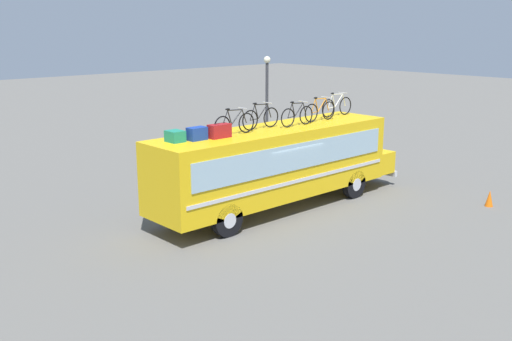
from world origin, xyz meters
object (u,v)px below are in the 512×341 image
object	(u,v)px
luggage_bag_2	(197,134)
luggage_bag_3	(219,131)
rooftop_bicycle_3	(297,116)
rooftop_bicycle_2	(261,118)
rooftop_bicycle_5	(337,106)
rooftop_bicycle_4	(320,111)
traffic_cone	(489,198)
bus	(278,162)
street_lamp	(267,99)
luggage_bag_1	(175,136)
rooftop_bicycle_1	(234,123)

from	to	relation	value
luggage_bag_2	luggage_bag_3	xyz separation A→B (m)	(0.77, -0.17, 0.02)
luggage_bag_3	rooftop_bicycle_3	world-z (taller)	rooftop_bicycle_3
rooftop_bicycle_2	rooftop_bicycle_5	size ratio (longest dim) A/B	0.96
rooftop_bicycle_2	rooftop_bicycle_4	distance (m)	2.87
traffic_cone	bus	bearing A→B (deg)	139.24
traffic_cone	street_lamp	xyz separation A→B (m)	(-1.14, 10.81, 2.79)
rooftop_bicycle_4	luggage_bag_3	bearing A→B (deg)	-178.93
rooftop_bicycle_2	rooftop_bicycle_4	size ratio (longest dim) A/B	1.02
luggage_bag_1	luggage_bag_2	bearing A→B (deg)	-18.61
rooftop_bicycle_2	traffic_cone	xyz separation A→B (m)	(6.63, -5.36, -3.10)
rooftop_bicycle_1	rooftop_bicycle_5	xyz separation A→B (m)	(5.71, 0.39, 0.02)
luggage_bag_2	rooftop_bicycle_2	xyz separation A→B (m)	(2.89, 0.15, 0.19)
rooftop_bicycle_3	rooftop_bicycle_1	bearing A→B (deg)	176.51
rooftop_bicycle_2	street_lamp	bearing A→B (deg)	44.77
rooftop_bicycle_1	rooftop_bicycle_4	distance (m)	4.28
luggage_bag_3	rooftop_bicycle_1	distance (m)	0.72
street_lamp	rooftop_bicycle_4	bearing A→B (deg)	-114.83
bus	luggage_bag_3	xyz separation A→B (m)	(-2.79, -0.10, 1.50)
luggage_bag_3	rooftop_bicycle_4	world-z (taller)	rooftop_bicycle_4
street_lamp	luggage_bag_2	bearing A→B (deg)	-146.29
luggage_bag_2	street_lamp	xyz separation A→B (m)	(8.38, 5.59, -0.12)
luggage_bag_3	rooftop_bicycle_3	distance (m)	3.53
rooftop_bicycle_4	bus	bearing A→B (deg)	179.69
luggage_bag_3	rooftop_bicycle_1	xyz separation A→B (m)	(0.70, 0.07, 0.16)
luggage_bag_1	street_lamp	bearing A→B (deg)	30.63
rooftop_bicycle_3	street_lamp	size ratio (longest dim) A/B	0.32
rooftop_bicycle_3	street_lamp	bearing A→B (deg)	55.13
luggage_bag_2	luggage_bag_1	bearing A→B (deg)	161.39
bus	rooftop_bicycle_1	xyz separation A→B (m)	(-2.08, -0.03, 1.65)
bus	rooftop_bicycle_4	bearing A→B (deg)	-0.31
traffic_cone	street_lamp	distance (m)	11.22
bus	traffic_cone	size ratio (longest dim) A/B	18.06
luggage_bag_3	luggage_bag_1	bearing A→B (deg)	164.50
rooftop_bicycle_2	luggage_bag_3	bearing A→B (deg)	-171.37
luggage_bag_3	rooftop_bicycle_3	xyz separation A→B (m)	(3.52, -0.10, 0.16)
rooftop_bicycle_3	rooftop_bicycle_4	world-z (taller)	rooftop_bicycle_4
luggage_bag_2	traffic_cone	xyz separation A→B (m)	(9.53, -5.21, -2.91)
bus	luggage_bag_1	world-z (taller)	luggage_bag_1
rooftop_bicycle_4	luggage_bag_1	bearing A→B (deg)	177.25
luggage_bag_3	traffic_cone	bearing A→B (deg)	-29.93
street_lamp	rooftop_bicycle_3	bearing A→B (deg)	-124.87
luggage_bag_1	traffic_cone	bearing A→B (deg)	-28.07
luggage_bag_1	luggage_bag_3	distance (m)	1.51
bus	luggage_bag_2	bearing A→B (deg)	178.89
bus	luggage_bag_3	distance (m)	3.16
luggage_bag_2	rooftop_bicycle_4	world-z (taller)	rooftop_bicycle_4
luggage_bag_2	street_lamp	distance (m)	10.08
bus	street_lamp	distance (m)	7.56
luggage_bag_3	rooftop_bicycle_5	size ratio (longest dim) A/B	0.42
luggage_bag_1	luggage_bag_2	size ratio (longest dim) A/B	0.90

